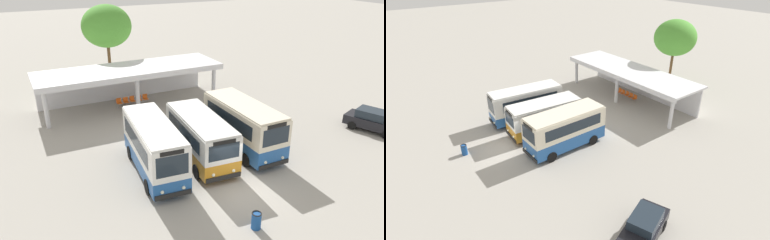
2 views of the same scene
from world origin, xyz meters
The scene contains 13 objects.
ground_plane centered at (0.00, 0.00, 0.00)m, with size 180.00×180.00×0.00m, color #A39E93.
city_bus_nearest_orange centered at (-3.54, 4.13, 1.80)m, with size 2.79×7.18×3.26m.
city_bus_second_in_row centered at (-0.30, 4.27, 1.67)m, with size 2.86×6.89×2.99m.
city_bus_middle_cream centered at (2.94, 4.25, 1.84)m, with size 2.48×6.94×3.33m.
parked_car_flank centered at (13.49, 2.36, 0.83)m, with size 3.05×4.40×1.62m.
terminal_canopy centered at (-1.14, 16.48, 2.60)m, with size 15.99×4.85×3.40m.
waiting_chair_end_by_column centered at (-2.33, 15.65, 0.52)m, with size 0.45×0.45×0.86m.
waiting_chair_second_from_end centered at (-1.73, 15.62, 0.52)m, with size 0.45×0.45×0.86m.
waiting_chair_middle_seat centered at (-1.12, 15.67, 0.52)m, with size 0.45×0.45×0.86m.
waiting_chair_fourth_seat centered at (-0.51, 15.63, 0.52)m, with size 0.45×0.45×0.86m.
waiting_chair_fifth_seat centered at (0.10, 15.63, 0.52)m, with size 0.45×0.45×0.86m.
roadside_tree_behind_canopy centered at (-1.01, 22.96, 5.90)m, with size 4.95×4.95×8.02m.
litter_bin_apron centered at (-1.10, -3.01, 0.46)m, with size 0.49×0.49×0.90m.
Camera 2 is at (21.22, -8.15, 14.43)m, focal length 28.68 mm.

